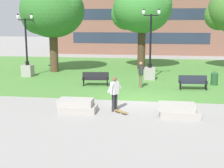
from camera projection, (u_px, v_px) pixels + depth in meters
ground_plane at (141, 101)px, 17.12m from camera, size 140.00×140.00×0.00m
grass_lawn at (147, 72)px, 26.82m from camera, size 40.00×20.00×0.02m
concrete_block_center at (77, 106)px, 15.05m from camera, size 1.83×0.90×0.64m
concrete_block_left at (178, 110)px, 14.24m from camera, size 1.89×0.90×0.64m
person_skateboarder at (115, 92)px, 15.03m from camera, size 0.57×1.25×1.71m
skateboard at (119, 111)px, 14.91m from camera, size 0.91×0.81×0.14m
park_bench_near_left at (96, 78)px, 21.13m from camera, size 1.85×0.74×0.90m
park_bench_near_right at (193, 82)px, 19.87m from camera, size 1.84×0.68×0.90m
lamp_post_right at (27, 64)px, 24.63m from camera, size 1.32×0.80×4.90m
lamp_post_left at (150, 65)px, 23.27m from camera, size 1.32×0.80×5.21m
tree_far_left at (141, 9)px, 27.65m from camera, size 5.47×5.21×7.67m
tree_far_right at (52, 11)px, 26.12m from camera, size 5.63×5.36×7.48m
trash_bin at (214, 78)px, 21.30m from camera, size 0.49×0.49×0.96m
person_bystander_near_lawn at (141, 73)px, 20.37m from camera, size 0.33×0.62×1.71m
building_facade_distant at (140, 7)px, 39.89m from camera, size 23.49×1.03×12.25m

